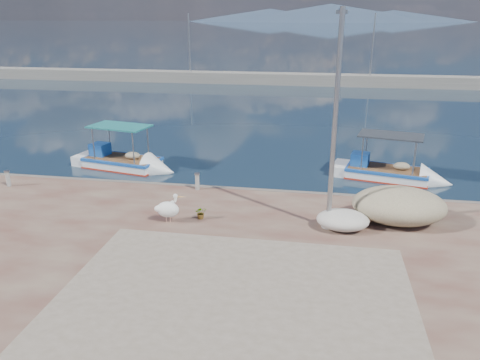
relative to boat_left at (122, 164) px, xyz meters
name	(u,v)px	position (x,y,z in m)	size (l,w,h in m)	color
ground	(220,258)	(6.83, -8.33, -0.20)	(1400.00, 1400.00, 0.00)	#162635
quay_patch	(233,301)	(7.83, -11.33, 0.31)	(9.00, 7.00, 0.01)	gray
breakwater	(295,79)	(6.83, 31.67, 0.41)	(120.00, 2.20, 7.50)	gray
mountains	(326,14)	(11.22, 641.67, 9.31)	(370.00, 280.00, 22.00)	#28384C
boat_left	(122,164)	(0.00, 0.00, 0.00)	(5.47, 2.73, 2.51)	white
boat_right	(386,174)	(12.91, 0.52, 0.00)	(5.37, 2.77, 2.47)	white
pelican	(168,209)	(4.76, -7.01, 0.79)	(1.08, 0.69, 1.03)	tan
lamp_post	(334,131)	(10.18, -6.46, 3.60)	(0.44, 0.96, 7.00)	gray
bollard_near	(197,181)	(4.92, -3.73, 0.69)	(0.23, 0.23, 0.70)	gray
bollard_far	(8,178)	(-2.96, -4.68, 0.67)	(0.22, 0.22, 0.68)	gray
potted_plant	(201,213)	(5.79, -6.55, 0.53)	(0.40, 0.35, 0.45)	#33722D
net_pile_d	(343,220)	(10.65, -6.57, 0.63)	(1.74, 1.31, 0.65)	silver
net_pile_c	(399,205)	(12.54, -5.69, 0.92)	(3.15, 2.25, 1.24)	#BFB38E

